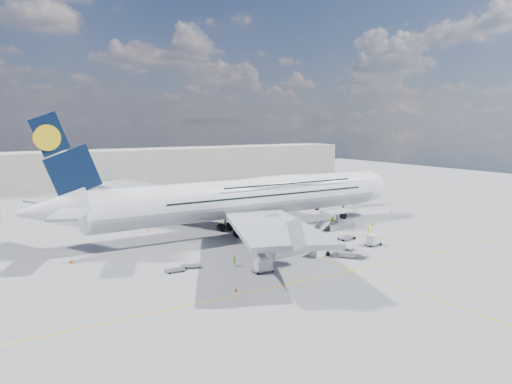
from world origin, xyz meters
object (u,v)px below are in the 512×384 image
cargo_loader (337,223)px  dolly_nose_near (373,240)px  crew_van (368,231)px  cone_wing_right_outer (236,290)px  dolly_back (175,270)px  airliner (248,197)px  cone_wing_right_inner (301,251)px  baggage_tug (320,250)px  crew_tug (281,249)px  jet_bridge (328,182)px  dolly_row_a (191,266)px  cone_wing_left_outer (130,221)px  cone_wing_left_inner (149,230)px  crew_nose (373,223)px  catering_truck_inner (182,212)px  crew_wing (234,261)px  crew_loader (333,221)px  dolly_row_b (263,265)px  cone_tail (71,261)px  catering_truck_outer (152,207)px  dolly_row_c (255,241)px  service_van (350,252)px  cone_nose (392,211)px

cargo_loader → dolly_nose_near: (-3.96, -13.96, -0.21)m
crew_van → cone_wing_right_outer: crew_van is taller
dolly_back → dolly_nose_near: dolly_nose_near is taller
airliner → cone_wing_right_inner: (-0.79, -17.95, -6.60)m
baggage_tug → crew_tug: baggage_tug is taller
cargo_loader → crew_van: (0.45, -8.32, -0.28)m
jet_bridge → baggage_tug: size_ratio=5.47×
crew_van → baggage_tug: bearing=103.6°
jet_bridge → crew_tug: bearing=-140.2°
dolly_row_a → cone_wing_left_outer: (3.19, 37.40, -0.01)m
cone_wing_left_inner → cone_wing_left_outer: cone_wing_left_outer is taller
crew_nose → crew_tug: (-27.90, -7.17, 0.13)m
catering_truck_inner → crew_wing: catering_truck_inner is taller
airliner → crew_wing: bearing=-126.5°
baggage_tug → crew_loader: 24.38m
baggage_tug → catering_truck_inner: 39.65m
crew_tug → cone_wing_left_outer: crew_tug is taller
cone_wing_right_outer → cone_wing_left_inner: bearing=85.4°
jet_bridge → dolly_row_b: jet_bridge is taller
crew_nose → airliner: bearing=120.2°
crew_van → cone_wing_left_inner: (-33.26, 26.34, -0.70)m
cone_wing_left_outer → cone_tail: cone_tail is taller
crew_loader → dolly_row_b: bearing=-96.6°
dolly_nose_near → catering_truck_outer: (-22.47, 46.82, 1.01)m
dolly_row_c → cargo_loader: bearing=-3.6°
cone_wing_left_inner → cone_wing_left_outer: 10.19m
jet_bridge → crew_tug: (-33.57, -27.95, -5.96)m
airliner → service_van: size_ratio=13.91×
cone_wing_right_outer → jet_bridge: bearing=39.1°
dolly_row_c → service_van: 16.69m
cargo_loader → dolly_row_a: (-36.37, -9.20, -0.94)m
catering_truck_outer → cone_tail: catering_truck_outer is taller
cone_wing_left_inner → cone_tail: size_ratio=0.88×
service_van → crew_loader: crew_loader is taller
baggage_tug → cone_wing_left_inner: size_ratio=6.12×
jet_bridge → dolly_row_c: 41.08m
airliner → dolly_row_b: 27.34m
cargo_loader → crew_loader: cargo_loader is taller
airliner → cone_nose: size_ratio=140.10×
airliner → catering_truck_outer: size_ratio=10.21×
dolly_back → cone_wing_left_outer: cone_wing_left_outer is taller
crew_nose → crew_van: crew_van is taller
jet_bridge → catering_truck_outer: size_ratio=2.42×
cone_wing_left_inner → cone_wing_left_outer: size_ratio=0.92×
dolly_back → catering_truck_outer: catering_truck_outer is taller
cone_wing_right_outer → cargo_loader: bearing=31.1°
dolly_row_b → cone_tail: size_ratio=5.07×
crew_wing → crew_loader: bearing=-44.7°
dolly_row_a → dolly_back: (-2.73, -0.58, 0.00)m
catering_truck_inner → crew_loader: catering_truck_inner is taller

